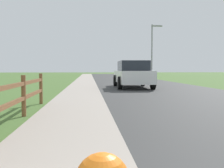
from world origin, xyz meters
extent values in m
plane|color=#496B30|center=(0.00, 25.00, 0.00)|extent=(120.00, 120.00, 0.00)
cube|color=#383838|center=(3.50, 27.00, 0.00)|extent=(7.00, 66.00, 0.01)
cube|color=#A99C91|center=(-3.00, 27.00, 0.00)|extent=(6.00, 66.00, 0.01)
cube|color=#496B30|center=(-4.50, 27.00, 0.01)|extent=(5.00, 66.00, 0.00)
cube|color=#CB6115|center=(-0.53, 0.74, 0.82)|extent=(0.04, 0.04, 0.04)
cylinder|color=brown|center=(-2.19, 6.25, 0.52)|extent=(0.11, 0.11, 1.03)
cylinder|color=brown|center=(-2.19, 8.57, 0.52)|extent=(0.11, 0.11, 1.03)
cube|color=white|center=(2.18, 15.89, 0.69)|extent=(1.99, 4.95, 0.75)
cube|color=#1E232B|center=(2.17, 15.73, 1.37)|extent=(1.73, 2.62, 0.61)
cylinder|color=black|center=(3.11, 14.35, 0.38)|extent=(0.23, 0.76, 0.75)
cylinder|color=black|center=(1.20, 14.38, 0.38)|extent=(0.23, 0.76, 0.75)
cylinder|color=black|center=(3.16, 17.40, 0.38)|extent=(0.23, 0.76, 0.75)
cylinder|color=black|center=(1.24, 17.43, 0.38)|extent=(0.23, 0.76, 0.75)
cylinder|color=gray|center=(6.23, 27.29, 2.98)|extent=(0.14, 0.14, 5.95)
cube|color=#999999|center=(6.78, 27.29, 5.80)|extent=(1.10, 0.20, 0.14)
camera|label=1|loc=(-0.58, -0.26, 1.19)|focal=41.42mm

